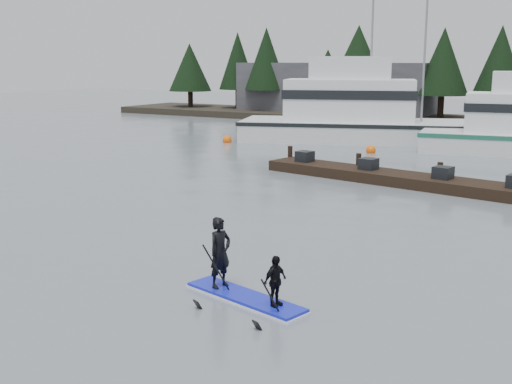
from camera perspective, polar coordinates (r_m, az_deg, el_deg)
The scene contains 9 objects.
ground at distance 16.06m, azimuth -11.10°, elevation -7.58°, with size 160.00×160.00×0.00m, color slate.
far_shore at distance 54.42m, azimuth 19.86°, elevation 5.75°, with size 70.00×8.00×0.60m, color #2D281E.
treeline at distance 54.45m, azimuth 19.83°, elevation 5.44°, with size 60.00×4.00×8.00m, color black, non-canonical shape.
waterfront_building at distance 60.37m, azimuth 7.11°, elevation 8.96°, with size 18.00×6.00×5.00m, color #4C4C51.
fishing_boat_large at distance 42.90m, azimuth 10.45°, elevation 5.51°, with size 19.07×10.96×10.31m.
floating_dock at distance 28.04m, azimuth 13.45°, elevation 1.06°, with size 13.95×1.86×0.46m, color black.
buoy_a at distance 41.72m, azimuth -2.57°, elevation 4.43°, with size 0.60×0.60×0.60m, color #FF600C.
buoy_b at distance 37.53m, azimuth 10.17°, elevation 3.45°, with size 0.57×0.57×0.57m, color #FF600C.
paddleboard_duo at distance 14.35m, azimuth -1.45°, elevation -7.16°, with size 3.19×1.59×2.27m.
Camera 1 is at (10.23, -11.22, 5.22)m, focal length 45.00 mm.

